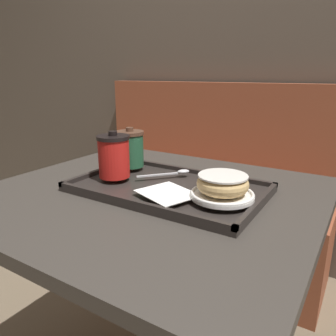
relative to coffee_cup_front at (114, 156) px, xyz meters
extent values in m
cube|color=brown|center=(0.12, 1.11, 0.37)|extent=(8.00, 0.05, 2.40)
cube|color=brown|center=(-0.16, 0.84, -0.60)|extent=(1.35, 0.44, 0.45)
cube|color=brown|center=(-0.16, 1.02, -0.10)|extent=(1.35, 0.08, 0.55)
cube|color=#38332D|center=(0.12, 0.01, -0.10)|extent=(0.85, 0.78, 0.03)
cylinder|color=#333338|center=(0.12, 0.01, -0.47)|extent=(0.08, 0.08, 0.72)
cube|color=#282321|center=(0.15, 0.03, -0.08)|extent=(0.49, 0.30, 0.01)
cube|color=#282321|center=(0.15, -0.11, -0.06)|extent=(0.49, 0.01, 0.01)
cube|color=#282321|center=(0.15, 0.18, -0.06)|extent=(0.49, 0.01, 0.01)
cube|color=#282321|center=(-0.09, 0.03, -0.06)|extent=(0.01, 0.30, 0.01)
cube|color=#282321|center=(0.40, 0.03, -0.06)|extent=(0.01, 0.30, 0.01)
cube|color=white|center=(0.20, -0.04, -0.06)|extent=(0.16, 0.15, 0.00)
cylinder|color=red|center=(0.00, 0.00, -0.01)|extent=(0.08, 0.08, 0.11)
cylinder|color=black|center=(0.00, 0.00, 0.05)|extent=(0.09, 0.09, 0.01)
cylinder|color=black|center=(0.00, 0.00, 0.06)|extent=(0.02, 0.02, 0.01)
cylinder|color=#235638|center=(-0.03, 0.11, -0.01)|extent=(0.08, 0.08, 0.10)
cylinder|color=brown|center=(-0.03, 0.11, 0.05)|extent=(0.09, 0.09, 0.01)
cylinder|color=brown|center=(-0.03, 0.11, 0.06)|extent=(0.02, 0.02, 0.01)
cylinder|color=white|center=(0.32, 0.01, -0.05)|extent=(0.15, 0.15, 0.01)
torus|color=white|center=(0.32, 0.01, -0.05)|extent=(0.15, 0.15, 0.01)
torus|color=#DBB270|center=(0.32, 0.01, -0.03)|extent=(0.12, 0.12, 0.04)
cylinder|color=white|center=(0.32, 0.01, -0.01)|extent=(0.11, 0.11, 0.00)
ellipsoid|color=silver|center=(0.15, 0.13, -0.05)|extent=(0.04, 0.04, 0.01)
cube|color=silver|center=(0.10, 0.07, -0.06)|extent=(0.08, 0.10, 0.00)
camera|label=1|loc=(0.59, -0.66, 0.22)|focal=35.00mm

